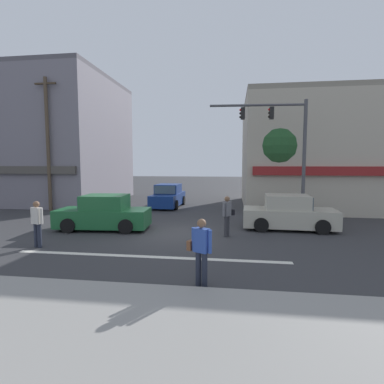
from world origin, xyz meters
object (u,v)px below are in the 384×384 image
(utility_pole_near_left, at_px, (48,143))
(pedestrian_mid_crossing, at_px, (37,221))
(sedan_parked_curbside, at_px, (168,197))
(pedestrian_foreground_with_bag, at_px, (201,248))
(sedan_waiting_far, at_px, (104,214))
(traffic_light_mast, at_px, (285,140))
(utility_pole_far_right, at_px, (311,154))
(sedan_crossing_center, at_px, (289,214))
(street_tree, at_px, (276,147))
(pedestrian_far_side, at_px, (227,214))

(utility_pole_near_left, distance_m, pedestrian_mid_crossing, 9.88)
(sedan_parked_curbside, height_order, pedestrian_foreground_with_bag, pedestrian_foreground_with_bag)
(sedan_waiting_far, bearing_deg, utility_pole_near_left, 140.23)
(traffic_light_mast, bearing_deg, sedan_waiting_far, -160.15)
(traffic_light_mast, bearing_deg, utility_pole_far_right, 62.79)
(sedan_crossing_center, bearing_deg, pedestrian_mid_crossing, -155.25)
(utility_pole_far_right, distance_m, traffic_light_mast, 5.46)
(street_tree, bearing_deg, pedestrian_mid_crossing, -135.49)
(pedestrian_mid_crossing, bearing_deg, utility_pole_near_left, 120.57)
(sedan_parked_curbside, xyz_separation_m, pedestrian_foreground_with_bag, (3.75, -13.34, 0.24))
(street_tree, relative_size, pedestrian_far_side, 3.45)
(sedan_waiting_far, bearing_deg, traffic_light_mast, 19.85)
(street_tree, bearing_deg, pedestrian_far_side, -112.58)
(pedestrian_foreground_with_bag, relative_size, pedestrian_mid_crossing, 1.00)
(sedan_crossing_center, bearing_deg, traffic_light_mast, 88.38)
(utility_pole_far_right, bearing_deg, traffic_light_mast, -117.21)
(sedan_parked_curbside, height_order, pedestrian_mid_crossing, pedestrian_mid_crossing)
(street_tree, xyz_separation_m, sedan_waiting_far, (-8.41, -6.14, -3.30))
(pedestrian_mid_crossing, bearing_deg, pedestrian_far_side, 21.17)
(utility_pole_far_right, distance_m, sedan_parked_curbside, 10.02)
(traffic_light_mast, xyz_separation_m, sedan_waiting_far, (-8.42, -3.04, -3.46))
(utility_pole_far_right, bearing_deg, sedan_parked_curbside, -178.05)
(sedan_waiting_far, distance_m, sedan_parked_curbside, 7.67)
(pedestrian_foreground_with_bag, bearing_deg, sedan_parked_curbside, 105.68)
(street_tree, distance_m, utility_pole_far_right, 3.06)
(street_tree, bearing_deg, utility_pole_far_right, 34.84)
(traffic_light_mast, xyz_separation_m, sedan_parked_curbside, (-7.09, 4.51, -3.46))
(pedestrian_far_side, bearing_deg, sedan_waiting_far, 174.00)
(traffic_light_mast, xyz_separation_m, pedestrian_mid_crossing, (-9.49, -6.21, -3.23))
(street_tree, bearing_deg, utility_pole_near_left, -174.70)
(pedestrian_mid_crossing, distance_m, pedestrian_far_side, 7.16)
(pedestrian_foreground_with_bag, distance_m, pedestrian_mid_crossing, 6.68)
(pedestrian_far_side, bearing_deg, utility_pole_near_left, 154.62)
(utility_pole_far_right, relative_size, sedan_crossing_center, 1.69)
(utility_pole_near_left, relative_size, traffic_light_mast, 1.35)
(sedan_crossing_center, relative_size, pedestrian_foreground_with_bag, 2.50)
(sedan_waiting_far, height_order, pedestrian_far_side, pedestrian_far_side)
(traffic_light_mast, distance_m, sedan_crossing_center, 3.94)
(street_tree, xyz_separation_m, pedestrian_foreground_with_bag, (-3.33, -11.93, -3.06))
(utility_pole_far_right, xyz_separation_m, pedestrian_far_side, (-5.29, -8.46, -2.72))
(sedan_waiting_far, bearing_deg, pedestrian_mid_crossing, -108.59)
(street_tree, relative_size, pedestrian_mid_crossing, 3.45)
(sedan_crossing_center, distance_m, pedestrian_mid_crossing, 10.39)
(traffic_light_mast, bearing_deg, street_tree, 90.19)
(street_tree, height_order, sedan_crossing_center, street_tree)
(sedan_parked_curbside, distance_m, pedestrian_foreground_with_bag, 13.86)
(street_tree, relative_size, traffic_light_mast, 0.93)
(pedestrian_mid_crossing, bearing_deg, utility_pole_far_right, 42.71)
(sedan_parked_curbside, bearing_deg, utility_pole_near_left, -159.03)
(pedestrian_foreground_with_bag, height_order, pedestrian_far_side, same)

